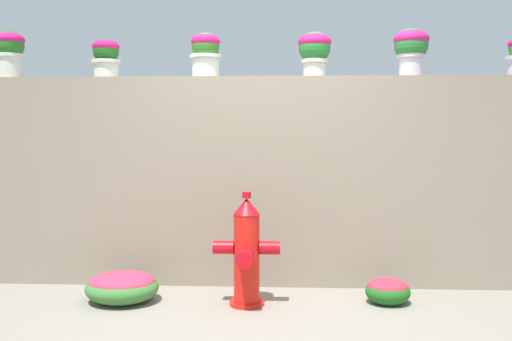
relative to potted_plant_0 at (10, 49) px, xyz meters
name	(u,v)px	position (x,y,z in m)	size (l,w,h in m)	color
ground_plane	(252,330)	(2.30, -1.21, -2.17)	(24.00, 24.00, 0.00)	gray
stone_wall	(260,181)	(2.30, 0.03, -1.22)	(5.31, 0.32, 1.90)	gray
potted_plant_0	(10,49)	(0.00, 0.00, 0.00)	(0.27, 0.27, 0.43)	silver
potted_plant_1	(106,55)	(0.89, 0.04, -0.06)	(0.26, 0.26, 0.37)	beige
potted_plant_2	(206,52)	(1.81, 0.05, -0.04)	(0.29, 0.29, 0.41)	silver
potted_plant_3	(315,49)	(2.80, 0.07, -0.02)	(0.30, 0.30, 0.41)	beige
potted_plant_4	(411,47)	(3.65, 0.00, -0.01)	(0.31, 0.31, 0.43)	silver
fire_hydrant	(247,254)	(2.22, -0.66, -1.74)	(0.54, 0.43, 0.93)	red
flower_bush_left	(388,290)	(3.38, -0.55, -2.06)	(0.37, 0.33, 0.21)	#1F601D
flower_bush_right	(122,286)	(1.19, -0.60, -2.03)	(0.61, 0.55, 0.25)	#3C7533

